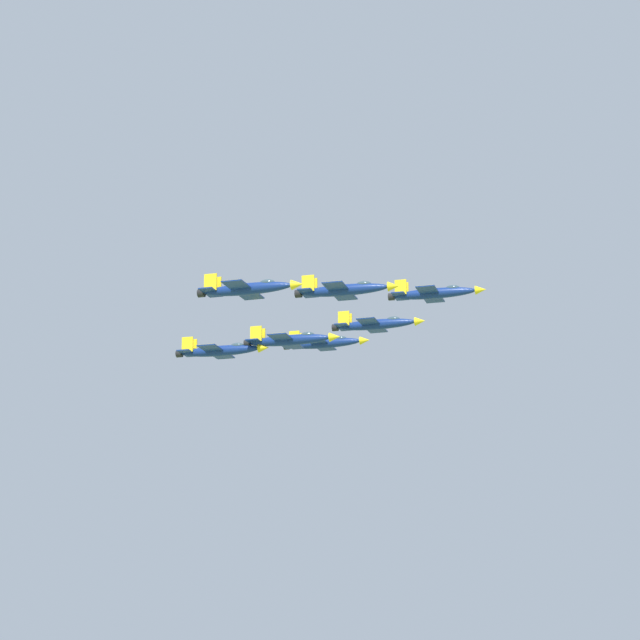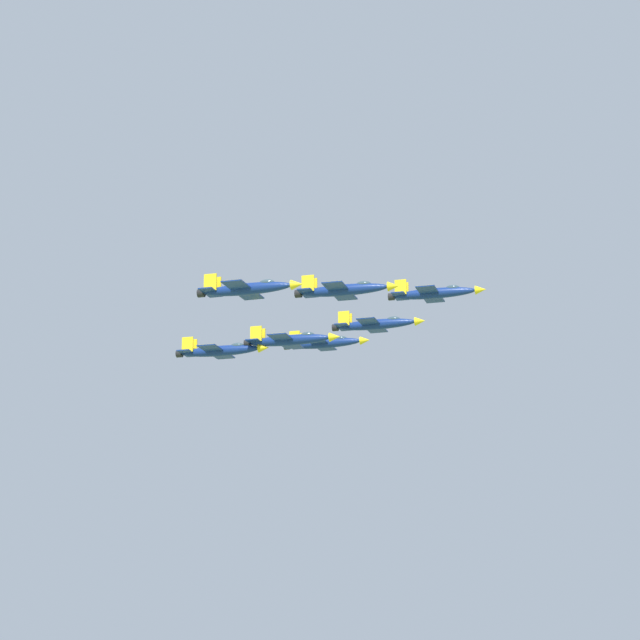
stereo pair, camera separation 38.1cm
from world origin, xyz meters
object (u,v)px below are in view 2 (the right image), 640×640
Objects in this scene: jet_slot_rear at (290,340)px; jet_left_outer at (325,343)px; jet_left_wingman at (376,324)px; jet_trailing at (220,351)px; jet_lead at (435,293)px; jet_right_wingman at (344,290)px; jet_right_outer at (248,289)px.

jet_left_outer is at bearing 90.16° from jet_slot_rear.
jet_left_wingman is 28.96m from jet_trailing.
jet_lead reaches higher than jet_left_outer.
jet_right_outer is (-16.79, -3.44, -1.91)m from jet_right_wingman.
jet_lead is 0.97× the size of jet_slot_rear.
jet_lead is at bearing 41.31° from jet_right_outer.
jet_right_wingman is 1.01× the size of jet_slot_rear.
jet_right_outer is at bearing -59.73° from jet_trailing.
jet_right_outer is at bearing -110.97° from jet_left_wingman.
jet_right_wingman is at bearing -140.14° from jet_lead.
jet_right_wingman is (-10.69, -19.45, 0.18)m from jet_left_wingman.
jet_left_wingman is at bearing 40.52° from jet_slot_rear.
jet_lead reaches higher than jet_slot_rear.
jet_left_outer is 0.98× the size of jet_slot_rear.
jet_lead is 26.89m from jet_slot_rear.
jet_right_wingman is 29.00m from jet_trailing.
jet_trailing is (-17.54, 22.31, -5.97)m from jet_right_wingman.
jet_trailing is at bearing 179.50° from jet_lead.
jet_left_outer is 26.40m from jet_trailing.
jet_lead is 0.98× the size of jet_left_wingman.
jet_right_wingman reaches higher than jet_slot_rear.
jet_left_wingman is at bearing -39.25° from jet_left_outer.
jet_slot_rear is (-10.69, -19.45, -4.80)m from jet_left_outer.
jet_left_outer reaches higher than jet_right_outer.
jet_trailing is at bearing 156.36° from jet_right_wingman.
jet_slot_rear is at bearing 179.50° from jet_lead.
jet_left_wingman is 1.01× the size of jet_left_outer.
jet_left_outer reaches higher than jet_left_wingman.
jet_trailing is (-11.44, 6.29, -1.04)m from jet_slot_rear.
jet_left_wingman is at bearing 139.13° from jet_lead.
jet_slot_rear is (10.69, 19.45, -3.02)m from jet_right_outer.
jet_lead is 0.95× the size of jet_right_wingman.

